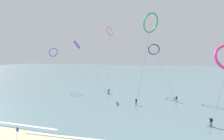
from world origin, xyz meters
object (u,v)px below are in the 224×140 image
object	(u,v)px
surfer_ivory	(136,102)
beach_flag	(17,132)
kite_emerald	(151,23)
kite_navy	(154,50)
kite_violet	(77,44)
surfer_teal	(211,123)
surfer_amber	(176,99)
surfer_charcoal	(109,91)
kite_coral	(110,31)
kite_cobalt	(53,52)

from	to	relation	value
surfer_ivory	beach_flag	world-z (taller)	beach_flag
kite_emerald	kite_navy	xyz separation A→B (m)	(0.53, 18.45, -4.17)
kite_violet	beach_flag	world-z (taller)	kite_violet
surfer_teal	kite_violet	size ratio (longest dim) A/B	0.10
surfer_amber	beach_flag	xyz separation A→B (m)	(-24.27, -26.79, 0.71)
surfer_charcoal	kite_coral	xyz separation A→B (m)	(-2.82, 10.75, 20.97)
surfer_amber	surfer_ivory	bearing A→B (deg)	-173.04
kite_emerald	surfer_ivory	bearing A→B (deg)	-114.52
kite_coral	kite_cobalt	distance (m)	22.72
surfer_ivory	kite_coral	xyz separation A→B (m)	(-12.79, 20.55, 20.97)
surfer_charcoal	beach_flag	world-z (taller)	beach_flag
surfer_amber	surfer_ivory	world-z (taller)	same
surfer_charcoal	kite_coral	distance (m)	23.73
surfer_charcoal	kite_coral	bearing A→B (deg)	-57.44
beach_flag	kite_violet	bearing A→B (deg)	101.80
surfer_amber	kite_violet	size ratio (longest dim) A/B	0.10
surfer_amber	kite_cobalt	distance (m)	45.26
surfer_ivory	beach_flag	bearing A→B (deg)	-106.81
kite_navy	kite_coral	bearing A→B (deg)	-33.03
kite_emerald	surfer_teal	bearing A→B (deg)	122.95
kite_violet	beach_flag	xyz separation A→B (m)	(6.29, -30.10, -14.55)
kite_navy	beach_flag	distance (m)	39.38
kite_emerald	beach_flag	size ratio (longest dim) A/B	8.89
kite_emerald	kite_coral	distance (m)	32.30
kite_coral	kite_cobalt	xyz separation A→B (m)	(-19.93, -7.27, -8.14)
kite_emerald	kite_cobalt	bearing A→B (deg)	-78.95
surfer_teal	surfer_ivory	distance (m)	16.30
kite_violet	surfer_ivory	bearing A→B (deg)	-126.09
kite_cobalt	kite_violet	bearing A→B (deg)	96.19
surfer_ivory	kite_violet	size ratio (longest dim) A/B	0.10
kite_violet	kite_cobalt	size ratio (longest dim) A/B	0.73
kite_emerald	kite_navy	distance (m)	18.92
surfer_amber	kite_navy	xyz separation A→B (m)	(-6.12, 5.76, 13.43)
surfer_amber	kite_cobalt	world-z (taller)	kite_cobalt
kite_violet	beach_flag	bearing A→B (deg)	178.79
kite_navy	kite_cobalt	xyz separation A→B (m)	(-36.58, 2.06, -0.60)
kite_coral	kite_cobalt	world-z (taller)	kite_coral
surfer_ivory	kite_emerald	distance (m)	19.31
surfer_charcoal	kite_cobalt	world-z (taller)	kite_cobalt
surfer_ivory	kite_emerald	world-z (taller)	kite_emerald
surfer_amber	surfer_ivory	size ratio (longest dim) A/B	1.00
surfer_amber	surfer_ivory	distance (m)	11.38
beach_flag	kite_emerald	bearing A→B (deg)	38.67
kite_navy	surfer_teal	bearing A→B (deg)	112.84
surfer_amber	kite_navy	world-z (taller)	kite_navy
kite_emerald	surfer_charcoal	bearing A→B (deg)	-101.31
kite_emerald	kite_coral	size ratio (longest dim) A/B	0.86
surfer_amber	kite_violet	world-z (taller)	kite_violet
surfer_teal	kite_cobalt	size ratio (longest dim) A/B	0.07
kite_navy	kite_coral	distance (m)	20.53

